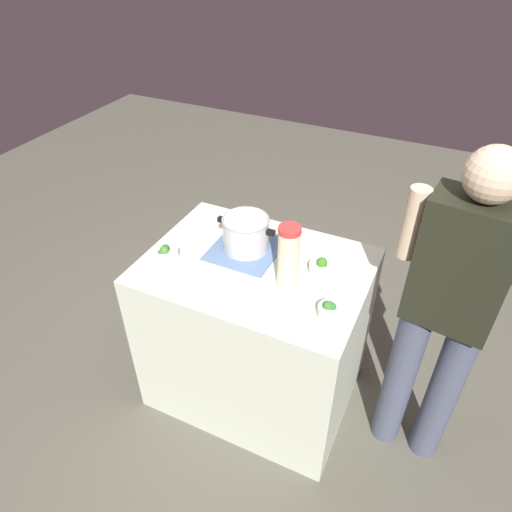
% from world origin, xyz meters
% --- Properties ---
extents(ground_plane, '(8.00, 8.00, 0.00)m').
position_xyz_m(ground_plane, '(0.00, 0.00, 0.00)').
color(ground_plane, '#555446').
extents(counter_slab, '(1.06, 0.78, 0.92)m').
position_xyz_m(counter_slab, '(0.00, 0.00, 0.46)').
color(counter_slab, beige).
rests_on(counter_slab, ground_plane).
extents(dish_cloth, '(0.32, 0.35, 0.01)m').
position_xyz_m(dish_cloth, '(-0.10, 0.09, 0.92)').
color(dish_cloth, slate).
rests_on(dish_cloth, counter_slab).
extents(cooking_pot, '(0.30, 0.23, 0.17)m').
position_xyz_m(cooking_pot, '(-0.10, 0.09, 1.01)').
color(cooking_pot, '#B7B7BC').
rests_on(cooking_pot, dish_cloth).
extents(lemonade_pitcher, '(0.10, 0.10, 0.31)m').
position_xyz_m(lemonade_pitcher, '(0.19, -0.07, 1.07)').
color(lemonade_pitcher, beige).
rests_on(lemonade_pitcher, counter_slab).
extents(broccoli_bowl_front, '(0.12, 0.12, 0.08)m').
position_xyz_m(broccoli_bowl_front, '(0.30, 0.07, 0.95)').
color(broccoli_bowl_front, silver).
rests_on(broccoli_bowl_front, counter_slab).
extents(broccoli_bowl_center, '(0.12, 0.12, 0.08)m').
position_xyz_m(broccoli_bowl_center, '(-0.41, -0.15, 0.95)').
color(broccoli_bowl_center, silver).
rests_on(broccoli_bowl_center, counter_slab).
extents(broccoli_bowl_back, '(0.11, 0.11, 0.08)m').
position_xyz_m(broccoli_bowl_back, '(0.42, -0.18, 0.95)').
color(broccoli_bowl_back, silver).
rests_on(broccoli_bowl_back, counter_slab).
extents(person_cook, '(0.50, 0.24, 1.66)m').
position_xyz_m(person_cook, '(0.85, 0.03, 0.92)').
color(person_cook, '#454B5E').
rests_on(person_cook, ground_plane).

